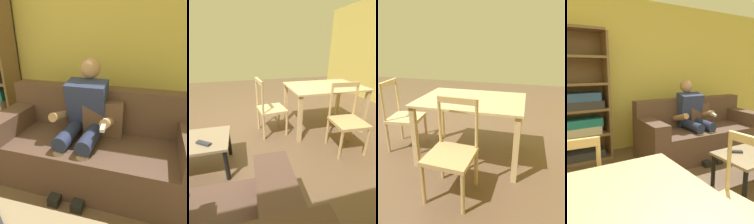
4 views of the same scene
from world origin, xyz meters
TOP-DOWN VIEW (x-y plane):
  - ground_plane at (0.00, 0.00)m, footprint 8.62×8.62m
  - dining_table at (-1.26, 0.31)m, footprint 1.24×0.87m
  - dining_chair_near_wall at (-1.26, 1.02)m, footprint 0.44×0.44m
  - dining_chair_facing_couch at (-0.31, 0.32)m, footprint 0.47×0.47m

SIDE VIEW (x-z plane):
  - ground_plane at x=0.00m, z-range 0.00..0.00m
  - dining_chair_facing_couch at x=-0.31m, z-range -0.02..0.91m
  - dining_chair_near_wall at x=-1.26m, z-range -0.02..0.91m
  - dining_table at x=-1.26m, z-range 0.26..1.03m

